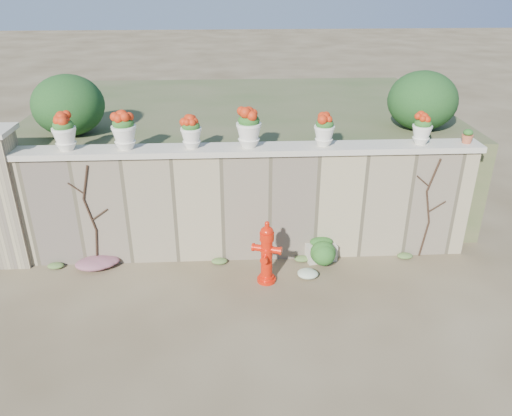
{
  "coord_description": "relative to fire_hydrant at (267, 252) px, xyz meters",
  "views": [
    {
      "loc": [
        -0.25,
        -6.2,
        4.8
      ],
      "look_at": [
        0.16,
        1.4,
        1.14
      ],
      "focal_mm": 35.0,
      "sensor_mm": 36.0,
      "label": 1
    }
  ],
  "objects": [
    {
      "name": "planter_box",
      "position": [
        1.04,
        0.65,
        -0.36
      ],
      "size": [
        0.59,
        0.42,
        0.45
      ],
      "rotation": [
        0.0,
        0.0,
        0.21
      ],
      "color": "beige",
      "rests_on": "ground"
    },
    {
      "name": "vine_left",
      "position": [
        -2.98,
        0.68,
        0.42
      ],
      "size": [
        0.6,
        0.04,
        1.91
      ],
      "color": "black",
      "rests_on": "ground"
    },
    {
      "name": "ground",
      "position": [
        -0.31,
        -0.9,
        -0.57
      ],
      "size": [
        80.0,
        80.0,
        0.0
      ],
      "primitive_type": "plane",
      "color": "brown",
      "rests_on": "ground"
    },
    {
      "name": "urn_pot_5",
      "position": [
        2.68,
        0.9,
        1.79
      ],
      "size": [
        0.33,
        0.33,
        0.52
      ],
      "color": "white",
      "rests_on": "wall_cap"
    },
    {
      "name": "stone_wall",
      "position": [
        -0.31,
        0.9,
        0.43
      ],
      "size": [
        8.0,
        0.4,
        2.0
      ],
      "primitive_type": "cube",
      "color": "#9C8E68",
      "rests_on": "ground"
    },
    {
      "name": "wall_cap",
      "position": [
        -0.31,
        0.9,
        1.48
      ],
      "size": [
        8.1,
        0.52,
        0.1
      ],
      "primitive_type": "cube",
      "color": "beige",
      "rests_on": "stone_wall"
    },
    {
      "name": "urn_pot_2",
      "position": [
        -1.2,
        0.9,
        1.8
      ],
      "size": [
        0.35,
        0.35,
        0.55
      ],
      "color": "white",
      "rests_on": "wall_cap"
    },
    {
      "name": "back_shrub_right",
      "position": [
        3.09,
        2.1,
        1.98
      ],
      "size": [
        1.3,
        1.3,
        1.1
      ],
      "primitive_type": "ellipsoid",
      "color": "#143814",
      "rests_on": "raised_fill"
    },
    {
      "name": "raised_fill",
      "position": [
        -0.31,
        4.1,
        0.43
      ],
      "size": [
        9.0,
        6.0,
        2.0
      ],
      "primitive_type": "cube",
      "color": "#384C23",
      "rests_on": "ground"
    },
    {
      "name": "terracotta_pot",
      "position": [
        3.49,
        0.9,
        1.64
      ],
      "size": [
        0.2,
        0.2,
        0.23
      ],
      "color": "#B25636",
      "rests_on": "wall_cap"
    },
    {
      "name": "urn_pot_3",
      "position": [
        -0.25,
        0.9,
        1.85
      ],
      "size": [
        0.42,
        0.42,
        0.65
      ],
      "color": "white",
      "rests_on": "wall_cap"
    },
    {
      "name": "urn_pot_4",
      "position": [
        1.02,
        0.9,
        1.8
      ],
      "size": [
        0.35,
        0.35,
        0.54
      ],
      "color": "white",
      "rests_on": "wall_cap"
    },
    {
      "name": "gate_pillar",
      "position": [
        -4.46,
        0.9,
        0.69
      ],
      "size": [
        0.72,
        0.72,
        2.48
      ],
      "color": "#9C8E68",
      "rests_on": "ground"
    },
    {
      "name": "vine_right",
      "position": [
        2.92,
        0.68,
        0.42
      ],
      "size": [
        0.6,
        0.04,
        1.91
      ],
      "color": "black",
      "rests_on": "ground"
    },
    {
      "name": "fire_hydrant",
      "position": [
        0.0,
        0.0,
        0.0
      ],
      "size": [
        0.49,
        0.35,
        1.13
      ],
      "rotation": [
        0.0,
        0.0,
        -0.33
      ],
      "color": "red",
      "rests_on": "ground"
    },
    {
      "name": "magenta_clump",
      "position": [
        -2.9,
        0.62,
        -0.45
      ],
      "size": [
        0.9,
        0.6,
        0.24
      ],
      "primitive_type": "ellipsoid",
      "color": "#B32379",
      "rests_on": "ground"
    },
    {
      "name": "white_flowers",
      "position": [
        0.77,
        0.06,
        -0.48
      ],
      "size": [
        0.48,
        0.39,
        0.17
      ],
      "primitive_type": "ellipsoid",
      "color": "white",
      "rests_on": "ground"
    },
    {
      "name": "urn_pot_0",
      "position": [
        -3.26,
        0.9,
        1.83
      ],
      "size": [
        0.39,
        0.39,
        0.61
      ],
      "color": "white",
      "rests_on": "wall_cap"
    },
    {
      "name": "green_shrub",
      "position": [
        1.04,
        0.33,
        -0.26
      ],
      "size": [
        0.65,
        0.59,
        0.62
      ],
      "primitive_type": "ellipsoid",
      "color": "#1E5119",
      "rests_on": "ground"
    },
    {
      "name": "urn_pot_1",
      "position": [
        -2.3,
        0.9,
        1.84
      ],
      "size": [
        0.4,
        0.4,
        0.63
      ],
      "color": "white",
      "rests_on": "wall_cap"
    },
    {
      "name": "back_shrub_left",
      "position": [
        -3.51,
        2.1,
        1.98
      ],
      "size": [
        1.3,
        1.3,
        1.1
      ],
      "primitive_type": "ellipsoid",
      "color": "#143814",
      "rests_on": "raised_fill"
    }
  ]
}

